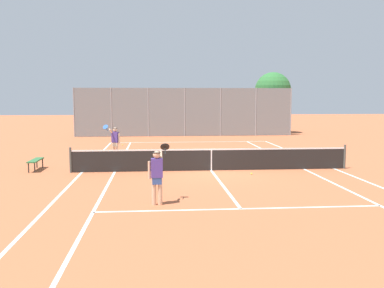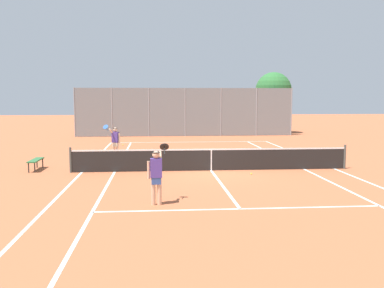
% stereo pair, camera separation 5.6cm
% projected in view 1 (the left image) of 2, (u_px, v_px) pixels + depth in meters
% --- Properties ---
extents(ground_plane, '(120.00, 120.00, 0.00)m').
position_uv_depth(ground_plane, '(211.00, 171.00, 18.46)').
color(ground_plane, '#B25B38').
extents(court_line_markings, '(11.10, 23.90, 0.01)m').
position_uv_depth(court_line_markings, '(211.00, 171.00, 18.46)').
color(court_line_markings, silver).
rests_on(court_line_markings, ground).
extents(tennis_net, '(12.00, 0.10, 1.07)m').
position_uv_depth(tennis_net, '(211.00, 159.00, 18.40)').
color(tennis_net, '#474C47').
rests_on(tennis_net, ground).
extents(player_near_side, '(0.65, 0.74, 1.77)m').
position_uv_depth(player_near_side, '(157.00, 174.00, 12.50)').
color(player_near_side, '#D8A884').
rests_on(player_near_side, ground).
extents(player_far_left, '(0.85, 0.68, 1.77)m').
position_uv_depth(player_far_left, '(115.00, 140.00, 22.11)').
color(player_far_left, beige).
rests_on(player_far_left, ground).
extents(loose_tennis_ball_0, '(0.07, 0.07, 0.07)m').
position_uv_depth(loose_tennis_ball_0, '(251.00, 174.00, 17.53)').
color(loose_tennis_ball_0, '#D1DB33').
rests_on(loose_tennis_ball_0, ground).
extents(loose_tennis_ball_1, '(0.07, 0.07, 0.07)m').
position_uv_depth(loose_tennis_ball_1, '(269.00, 150.00, 25.45)').
color(loose_tennis_ball_1, '#D1DB33').
rests_on(loose_tennis_ball_1, ground).
extents(loose_tennis_ball_2, '(0.07, 0.07, 0.07)m').
position_uv_depth(loose_tennis_ball_2, '(123.00, 145.00, 28.20)').
color(loose_tennis_ball_2, '#D1DB33').
rests_on(loose_tennis_ball_2, ground).
extents(loose_tennis_ball_3, '(0.07, 0.07, 0.07)m').
position_uv_depth(loose_tennis_ball_3, '(301.00, 158.00, 22.20)').
color(loose_tennis_ball_3, '#D1DB33').
rests_on(loose_tennis_ball_3, ground).
extents(loose_tennis_ball_4, '(0.07, 0.07, 0.07)m').
position_uv_depth(loose_tennis_ball_4, '(196.00, 169.00, 18.64)').
color(loose_tennis_ball_4, '#D1DB33').
rests_on(loose_tennis_ball_4, ground).
extents(courtside_bench, '(0.36, 1.50, 0.47)m').
position_uv_depth(courtside_bench, '(36.00, 161.00, 18.53)').
color(courtside_bench, '#2D6638').
rests_on(courtside_bench, ground).
extents(back_fence, '(17.75, 0.08, 3.92)m').
position_uv_depth(back_fence, '(185.00, 112.00, 34.70)').
color(back_fence, gray).
rests_on(back_fence, ground).
extents(tree_behind_left, '(3.13, 3.13, 5.34)m').
position_uv_depth(tree_behind_left, '(272.00, 91.00, 37.41)').
color(tree_behind_left, brown).
rests_on(tree_behind_left, ground).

